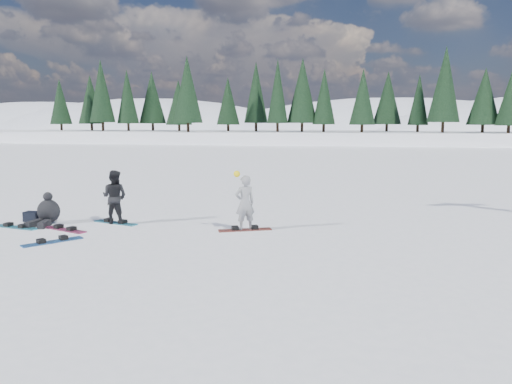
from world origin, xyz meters
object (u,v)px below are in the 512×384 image
snowboarder_man (115,197)px  snowboard_loose_a (53,242)px  gear_bag (32,216)px  snowboard_loose_c (16,227)px  seated_rider (47,212)px  snowboarder_woman (245,203)px  snowboard_loose_b (65,230)px

snowboarder_man → snowboard_loose_a: size_ratio=1.07×
gear_bag → snowboard_loose_c: 0.96m
gear_bag → snowboard_loose_c: (0.11, -0.94, -0.14)m
seated_rider → snowboard_loose_c: size_ratio=0.77×
seated_rider → snowboard_loose_a: (1.45, -2.06, -0.35)m
snowboarder_woman → snowboard_loose_b: size_ratio=1.13×
seated_rider → snowboard_loose_a: seated_rider is taller
snowboard_loose_c → snowboarder_woman: bearing=18.6°
snowboard_loose_a → gear_bag: bearing=80.6°
snowboarder_man → snowboarder_woman: bearing=179.7°
seated_rider → snowboard_loose_c: 0.97m
snowboarder_woman → snowboard_loose_b: (-5.00, -0.89, -0.78)m
gear_bag → snowboard_loose_b: gear_bag is taller
snowboard_loose_b → snowboard_loose_c: size_ratio=1.00×
seated_rider → snowboard_loose_b: (0.98, -0.71, -0.35)m
snowboarder_man → snowboard_loose_c: bearing=26.7°
snowboarder_man → snowboard_loose_b: bearing=52.6°
snowboarder_woman → gear_bag: (-6.69, 0.09, -0.64)m
snowboarder_man → snowboard_loose_a: (-0.51, -2.48, -0.79)m
snowboarder_woman → snowboard_loose_b: snowboarder_woman is taller
snowboarder_woman → gear_bag: snowboarder_woman is taller
snowboarder_woman → snowboard_loose_b: 5.14m
snowboarder_man → gear_bag: bearing=6.7°
snowboarder_woman → seated_rider: (-5.99, -0.17, -0.43)m
snowboarder_man → seated_rider: (-1.96, -0.42, -0.44)m
snowboard_loose_b → gear_bag: bearing=170.9°
gear_bag → snowboard_loose_b: (1.68, -0.98, -0.14)m
snowboard_loose_c → gear_bag: bearing=107.8°
snowboard_loose_a → snowboard_loose_b: bearing=56.8°
snowboarder_woman → snowboard_loose_a: 5.12m
seated_rider → gear_bag: seated_rider is taller
gear_bag → snowboarder_woman: bearing=-0.8°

